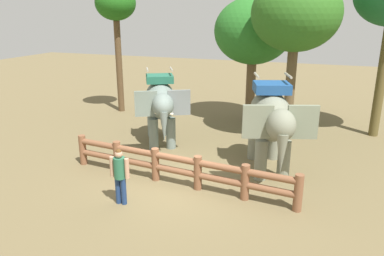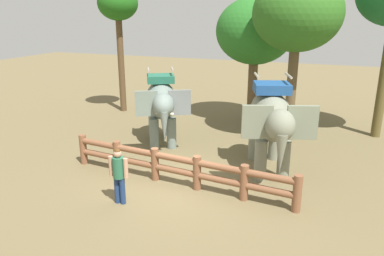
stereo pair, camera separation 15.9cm
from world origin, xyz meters
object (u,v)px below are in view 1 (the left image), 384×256
elephant_near_left (161,103)px  elephant_center (271,119)px  tourist_woman_in_black (120,173)px  tree_far_right (296,15)px  tree_far_left (253,32)px  log_fence (176,166)px  tree_back_center (116,7)px

elephant_near_left → elephant_center: bearing=-15.8°
tourist_woman_in_black → tree_far_right: (3.64, 7.20, 4.03)m
elephant_center → tree_far_left: tree_far_left is taller
log_fence → elephant_center: 3.40m
tourist_woman_in_black → tree_far_left: tree_far_left is taller
elephant_near_left → log_fence: bearing=-58.6°
elephant_center → tree_back_center: (-8.63, 5.23, 3.48)m
elephant_center → tree_far_right: (0.19, 3.59, 3.17)m
tree_far_left → tourist_woman_in_black: bearing=-99.7°
elephant_center → tourist_woman_in_black: size_ratio=2.38×
elephant_near_left → elephant_center: size_ratio=0.91×
elephant_near_left → tourist_woman_in_black: bearing=-78.2°
tree_back_center → elephant_center: bearing=-31.2°
elephant_center → tree_far_left: 6.54m
elephant_center → tourist_woman_in_black: elephant_center is taller
tree_far_left → tree_far_right: 3.09m
tree_far_right → elephant_center: bearing=-93.0°
elephant_center → elephant_near_left: bearing=164.2°
tourist_woman_in_black → tree_back_center: tree_back_center is taller
log_fence → tree_far_right: bearing=64.3°
tree_far_left → elephant_center: bearing=-72.3°
log_fence → tree_far_left: 8.59m
log_fence → elephant_near_left: (-1.98, 3.24, 1.08)m
log_fence → tree_back_center: (-6.14, 7.20, 4.68)m
elephant_center → tree_back_center: tree_back_center is taller
tree_far_right → log_fence: bearing=-115.7°
log_fence → tree_far_right: (2.67, 5.57, 4.36)m
log_fence → tree_far_right: tree_far_right is taller
elephant_near_left → tree_far_left: (2.62, 4.53, 2.52)m
tree_far_left → tree_back_center: size_ratio=0.91×
log_fence → tourist_woman_in_black: (-0.96, -1.64, 0.33)m
tourist_woman_in_black → tree_back_center: (-5.18, 8.84, 4.35)m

